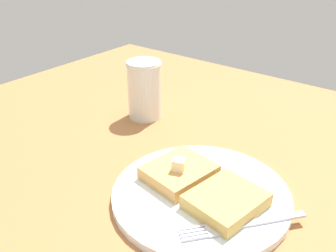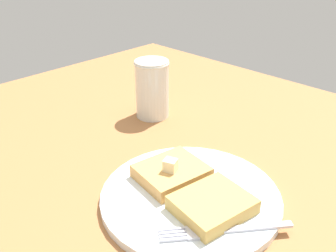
{
  "view_description": "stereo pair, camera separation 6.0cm",
  "coord_description": "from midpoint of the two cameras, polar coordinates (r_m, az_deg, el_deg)",
  "views": [
    {
      "loc": [
        28.46,
        -31.89,
        35.04
      ],
      "look_at": [
        -4.26,
        10.16,
        6.88
      ],
      "focal_mm": 40.0,
      "sensor_mm": 36.0,
      "label": 1
    },
    {
      "loc": [
        32.99,
        -27.94,
        35.04
      ],
      "look_at": [
        -4.26,
        10.16,
        6.88
      ],
      "focal_mm": 40.0,
      "sensor_mm": 36.0,
      "label": 2
    }
  ],
  "objects": [
    {
      "name": "toast_slice_left",
      "position": [
        0.53,
        -1.54,
        -7.14
      ],
      "size": [
        9.17,
        10.23,
        1.94
      ],
      "primitive_type": "cube",
      "rotation": [
        0.0,
        0.0,
        -0.17
      ],
      "color": "tan",
      "rests_on": "plate"
    },
    {
      "name": "toast_slice_middle",
      "position": [
        0.48,
        5.3,
        -11.4
      ],
      "size": [
        9.17,
        10.23,
        1.94
      ],
      "primitive_type": "cube",
      "rotation": [
        0.0,
        0.0,
        -0.17
      ],
      "color": "tan",
      "rests_on": "plate"
    },
    {
      "name": "plate",
      "position": [
        0.52,
        1.67,
        -10.49
      ],
      "size": [
        24.19,
        24.19,
        1.16
      ],
      "color": "white",
      "rests_on": "table_surface"
    },
    {
      "name": "table_surface",
      "position": [
        0.55,
        -6.29,
        -10.63
      ],
      "size": [
        107.3,
        107.3,
        2.38
      ],
      "primitive_type": "cube",
      "color": "#A4693C",
      "rests_on": "ground"
    },
    {
      "name": "butter_pat_primary",
      "position": [
        0.51,
        -1.68,
        -6.03
      ],
      "size": [
        2.18,
        2.08,
        1.74
      ],
      "primitive_type": "cube",
      "rotation": [
        0.0,
        0.0,
        0.36
      ],
      "color": "beige",
      "rests_on": "toast_slice_left"
    },
    {
      "name": "fork",
      "position": [
        0.46,
        6.6,
        -15.01
      ],
      "size": [
        11.1,
        13.4,
        0.36
      ],
      "color": "silver",
      "rests_on": "plate"
    },
    {
      "name": "syrup_jar",
      "position": [
        0.72,
        -6.02,
        5.02
      ],
      "size": [
        6.61,
        6.61,
        11.18
      ],
      "color": "#351B05",
      "rests_on": "table_surface"
    }
  ]
}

